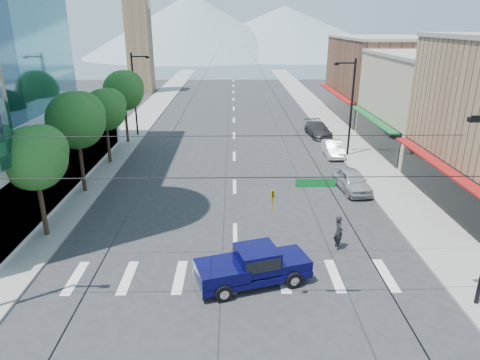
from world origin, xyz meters
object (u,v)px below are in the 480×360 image
at_px(parked_car_near, 352,180).
at_px(parked_car_far, 318,129).
at_px(pickup_truck, 253,266).
at_px(pedestrian, 339,232).
at_px(parked_car_mid, 333,149).

xyz_separation_m(parked_car_near, parked_car_far, (0.55, 16.52, -0.04)).
relative_size(parked_car_near, parked_car_far, 0.89).
height_order(pickup_truck, parked_car_far, pickup_truck).
distance_m(pickup_truck, parked_car_far, 29.97).
distance_m(pedestrian, parked_car_mid, 18.09).
height_order(parked_car_near, parked_car_mid, parked_car_near).
height_order(pickup_truck, pedestrian, pedestrian).
height_order(parked_car_mid, parked_car_far, parked_car_far).
relative_size(pedestrian, parked_car_mid, 0.46).
xyz_separation_m(pedestrian, parked_car_mid, (3.63, 17.72, -0.28)).
bearing_deg(parked_car_mid, parked_car_far, 90.41).
distance_m(pedestrian, parked_car_near, 9.30).
height_order(pickup_truck, parked_car_mid, pickup_truck).
relative_size(pickup_truck, pedestrian, 2.97).
height_order(pedestrian, parked_car_near, pedestrian).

